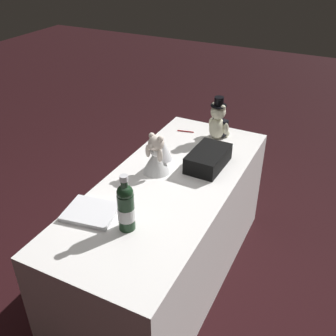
{
  "coord_description": "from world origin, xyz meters",
  "views": [
    {
      "loc": [
        1.68,
        0.84,
        2.02
      ],
      "look_at": [
        0.0,
        0.0,
        0.86
      ],
      "focal_mm": 41.84,
      "sensor_mm": 36.0,
      "label": 1
    }
  ],
  "objects": [
    {
      "name": "reception_table",
      "position": [
        0.0,
        0.0,
        0.38
      ],
      "size": [
        1.72,
        0.71,
        0.76
      ],
      "primitive_type": "cube",
      "color": "white",
      "rests_on": "ground_plane"
    },
    {
      "name": "ground_plane",
      "position": [
        0.0,
        0.0,
        0.0
      ],
      "size": [
        12.0,
        12.0,
        0.0
      ],
      "primitive_type": "plane",
      "color": "black"
    },
    {
      "name": "gift_case_black",
      "position": [
        -0.28,
        0.14,
        0.81
      ],
      "size": [
        0.32,
        0.2,
        0.11
      ],
      "color": "black",
      "rests_on": "reception_table"
    },
    {
      "name": "champagne_bottle",
      "position": [
        0.45,
        0.0,
        0.89
      ],
      "size": [
        0.08,
        0.08,
        0.3
      ],
      "color": "#18321C",
      "rests_on": "reception_table"
    },
    {
      "name": "signing_pen",
      "position": [
        -0.65,
        -0.18,
        0.76
      ],
      "size": [
        0.03,
        0.12,
        0.01
      ],
      "color": "maroon",
      "rests_on": "reception_table"
    },
    {
      "name": "guestbook",
      "position": [
        0.44,
        -0.22,
        0.77
      ],
      "size": [
        0.25,
        0.29,
        0.02
      ],
      "primitive_type": "cube",
      "rotation": [
        0.0,
        0.0,
        0.16
      ],
      "color": "white",
      "rests_on": "reception_table"
    },
    {
      "name": "teddy_bear_groom",
      "position": [
        -0.67,
        0.05,
        0.88
      ],
      "size": [
        0.16,
        0.16,
        0.3
      ],
      "color": "beige",
      "rests_on": "reception_table"
    },
    {
      "name": "teddy_bear_bride",
      "position": [
        -0.1,
        -0.12,
        0.87
      ],
      "size": [
        0.22,
        0.17,
        0.25
      ],
      "color": "white",
      "rests_on": "reception_table"
    }
  ]
}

